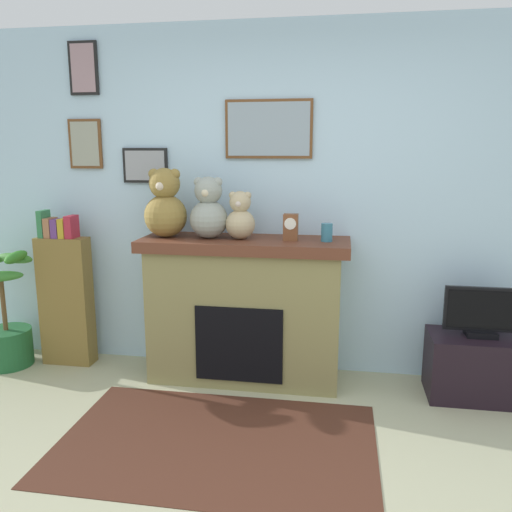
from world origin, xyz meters
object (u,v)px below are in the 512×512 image
tv_stand (477,367)px  candle_jar (327,232)px  television (482,314)px  mantel_clock (291,227)px  fireplace (245,309)px  teddy_bear_grey (240,218)px  teddy_bear_brown (165,206)px  potted_plant (6,327)px  bookshelf (66,295)px  teddy_bear_cream (209,211)px

tv_stand → candle_jar: size_ratio=5.28×
television → tv_stand: bearing=90.0°
television → mantel_clock: (-1.31, 0.04, 0.55)m
fireplace → tv_stand: (1.64, -0.05, -0.32)m
mantel_clock → teddy_bear_grey: size_ratio=0.55×
teddy_bear_brown → teddy_bear_grey: bearing=0.0°
potted_plant → teddy_bear_grey: size_ratio=2.69×
bookshelf → mantel_clock: size_ratio=6.59×
potted_plant → mantel_clock: size_ratio=4.92×
television → fireplace: bearing=178.1°
bookshelf → tv_stand: bearing=-1.8°
bookshelf → potted_plant: (-0.46, -0.13, -0.24)m
potted_plant → tv_stand: size_ratio=1.38×
bookshelf → teddy_bear_brown: size_ratio=2.46×
television → mantel_clock: 1.42m
candle_jar → television: bearing=-2.0°
fireplace → candle_jar: size_ratio=11.85×
potted_plant → television: bearing=0.5°
tv_stand → teddy_bear_brown: teddy_bear_brown is taller
television → teddy_bear_grey: bearing=178.7°
fireplace → mantel_clock: (0.33, -0.02, 0.62)m
tv_stand → mantel_clock: size_ratio=3.57×
television → candle_jar: candle_jar is taller
fireplace → mantel_clock: size_ratio=8.01×
candle_jar → teddy_bear_grey: (-0.61, -0.00, 0.09)m
candle_jar → bookshelf: bearing=178.2°
teddy_bear_cream → teddy_bear_grey: bearing=0.0°
bookshelf → teddy_bear_grey: size_ratio=3.60×
bookshelf → teddy_bear_cream: bearing=-3.1°
bookshelf → teddy_bear_grey: (1.43, -0.06, 0.66)m
candle_jar → mantel_clock: bearing=-179.7°
potted_plant → television: 3.57m
teddy_bear_cream → teddy_bear_grey: (0.23, 0.00, -0.04)m
tv_stand → bookshelf: bearing=178.2°
tv_stand → teddy_bear_cream: size_ratio=1.51×
bookshelf → mantel_clock: 1.89m
teddy_bear_cream → teddy_bear_brown: bearing=-180.0°
teddy_bear_grey → mantel_clock: bearing=-0.1°
potted_plant → teddy_bear_brown: bearing=2.9°
bookshelf → teddy_bear_brown: bearing=-4.2°
tv_stand → fireplace: bearing=178.1°
fireplace → candle_jar: bearing=-1.7°
teddy_bear_cream → mantel_clock: bearing=-0.1°
fireplace → bookshelf: bearing=178.2°
candle_jar → mantel_clock: 0.25m
television → bookshelf: bearing=178.1°
teddy_bear_brown → teddy_bear_grey: size_ratio=1.46×
fireplace → television: (1.64, -0.06, 0.07)m
teddy_bear_brown → bookshelf: bearing=175.8°
television → teddy_bear_brown: teddy_bear_brown is taller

